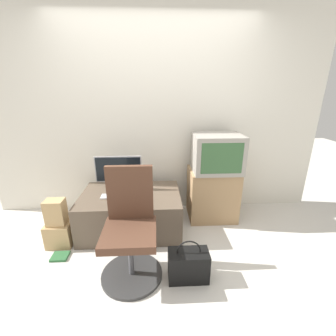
# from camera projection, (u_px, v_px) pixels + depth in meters

# --- Properties ---
(ground_plane) EXTENTS (12.00, 12.00, 0.00)m
(ground_plane) POSITION_uv_depth(u_px,v_px,m) (157.00, 274.00, 2.09)
(ground_plane) COLOR beige
(wall_back) EXTENTS (4.40, 0.05, 2.60)m
(wall_back) POSITION_uv_depth(u_px,v_px,m) (155.00, 116.00, 2.91)
(wall_back) COLOR silver
(wall_back) RESTS_ON ground_plane
(desk) EXTENTS (1.16, 0.77, 0.46)m
(desk) POSITION_uv_depth(u_px,v_px,m) (131.00, 211.00, 2.72)
(desk) COLOR brown
(desk) RESTS_ON ground_plane
(side_stand) EXTENTS (0.61, 0.48, 0.66)m
(side_stand) POSITION_uv_depth(u_px,v_px,m) (212.00, 194.00, 2.95)
(side_stand) COLOR #A37F56
(side_stand) RESTS_ON ground_plane
(main_monitor) EXTENTS (0.56, 0.21, 0.42)m
(main_monitor) POSITION_uv_depth(u_px,v_px,m) (119.00, 173.00, 2.71)
(main_monitor) COLOR #B2B2B7
(main_monitor) RESTS_ON desk
(keyboard) EXTENTS (0.33, 0.12, 0.01)m
(keyboard) POSITION_uv_depth(u_px,v_px,m) (115.00, 196.00, 2.57)
(keyboard) COLOR silver
(keyboard) RESTS_ON desk
(mouse) EXTENTS (0.05, 0.04, 0.03)m
(mouse) POSITION_uv_depth(u_px,v_px,m) (134.00, 195.00, 2.59)
(mouse) COLOR #4C4C51
(mouse) RESTS_ON desk
(crt_tv) EXTENTS (0.58, 0.47, 0.46)m
(crt_tv) POSITION_uv_depth(u_px,v_px,m) (217.00, 153.00, 2.74)
(crt_tv) COLOR gray
(crt_tv) RESTS_ON side_stand
(office_chair) EXTENTS (0.55, 0.55, 1.00)m
(office_chair) POSITION_uv_depth(u_px,v_px,m) (130.00, 233.00, 1.99)
(office_chair) COLOR #333333
(office_chair) RESTS_ON ground_plane
(cardboard_box_lower) EXTENTS (0.27, 0.21, 0.26)m
(cardboard_box_lower) POSITION_uv_depth(u_px,v_px,m) (60.00, 234.00, 2.45)
(cardboard_box_lower) COLOR tan
(cardboard_box_lower) RESTS_ON ground_plane
(cardboard_box_upper) EXTENTS (0.19, 0.15, 0.28)m
(cardboard_box_upper) POSITION_uv_depth(u_px,v_px,m) (56.00, 212.00, 2.36)
(cardboard_box_upper) COLOR tan
(cardboard_box_upper) RESTS_ON cardboard_box_lower
(handbag) EXTENTS (0.36, 0.19, 0.40)m
(handbag) POSITION_uv_depth(u_px,v_px,m) (188.00, 265.00, 2.00)
(handbag) COLOR black
(handbag) RESTS_ON ground_plane
(book) EXTENTS (0.16, 0.14, 0.02)m
(book) POSITION_uv_depth(u_px,v_px,m) (60.00, 256.00, 2.29)
(book) COLOR #2D6638
(book) RESTS_ON ground_plane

